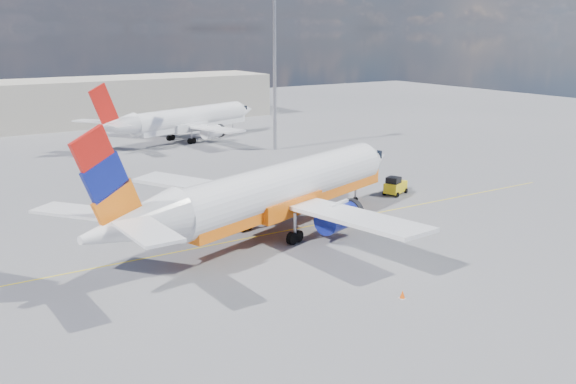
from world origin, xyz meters
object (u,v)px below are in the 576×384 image
second_jet (185,120)px  traffic_cone (402,295)px  main_jet (277,190)px  gse_tug (395,186)px

second_jet → traffic_cone: (-12.37, -61.62, -2.96)m
main_jet → gse_tug: bearing=-4.5°
second_jet → traffic_cone: second_jet is taller
gse_tug → main_jet: bearing=172.5°
second_jet → traffic_cone: bearing=-120.8°
main_jet → traffic_cone: size_ratio=66.09×
traffic_cone → second_jet: bearing=78.7°
second_jet → gse_tug: (5.03, -41.47, -2.33)m
gse_tug → traffic_cone: bearing=-153.2°
main_jet → traffic_cone: (-0.29, -15.58, -3.46)m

